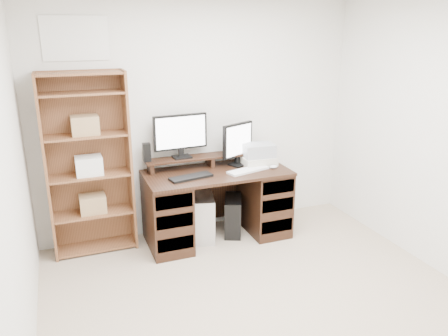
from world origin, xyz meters
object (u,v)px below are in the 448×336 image
bookshelf (89,163)px  monitor_small (238,142)px  monitor_wide (181,134)px  tower_black (233,215)px  desk (217,203)px  tower_silver (203,216)px  printer (258,160)px

bookshelf → monitor_small: bearing=-2.8°
bookshelf → monitor_wide: bearing=1.6°
tower_black → bookshelf: (-1.45, 0.18, 0.71)m
desk → monitor_wide: (-0.31, 0.24, 0.74)m
monitor_small → tower_black: 0.81m
tower_silver → tower_black: 0.34m
desk → tower_black: desk is taller
monitor_wide → bookshelf: size_ratio=0.32×
monitor_wide → tower_silver: bearing=-50.0°
monitor_wide → bookshelf: bookshelf is taller
printer → tower_black: (-0.31, -0.03, -0.59)m
monitor_wide → bookshelf: 0.96m
monitor_wide → tower_silver: monitor_wide is taller
tower_black → monitor_small: bearing=72.5°
monitor_small → tower_black: size_ratio=1.02×
desk → printer: (0.51, 0.06, 0.41)m
printer → monitor_small: bearing=161.3°
monitor_small → tower_silver: monitor_small is taller
printer → bookshelf: size_ratio=0.20×
desk → printer: 0.65m
desk → bookshelf: 1.37m
tower_black → tower_silver: bearing=-161.3°
monitor_wide → monitor_small: (0.60, -0.10, -0.13)m
monitor_small → tower_black: (-0.09, -0.11, -0.79)m
printer → tower_silver: bearing=-179.3°
monitor_wide → printer: (0.82, -0.18, -0.33)m
tower_black → bookshelf: bearing=-163.8°
tower_silver → monitor_wide: bearing=147.9°
desk → bookshelf: size_ratio=0.83×
monitor_small → tower_silver: (-0.43, -0.08, -0.76)m
monitor_small → bookshelf: (-1.54, 0.08, -0.08)m
printer → bookshelf: (-1.76, 0.15, 0.12)m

